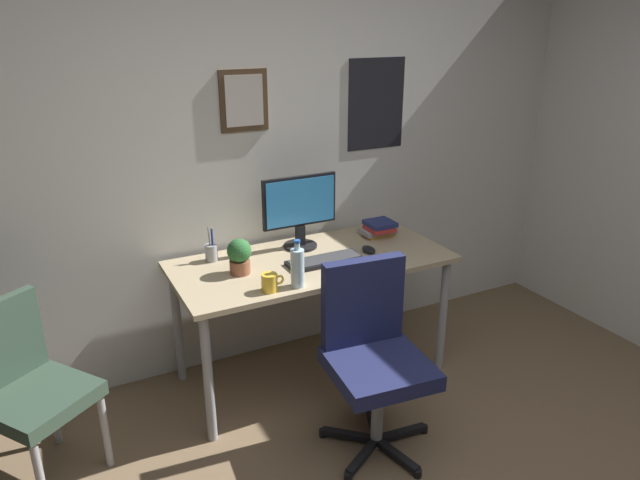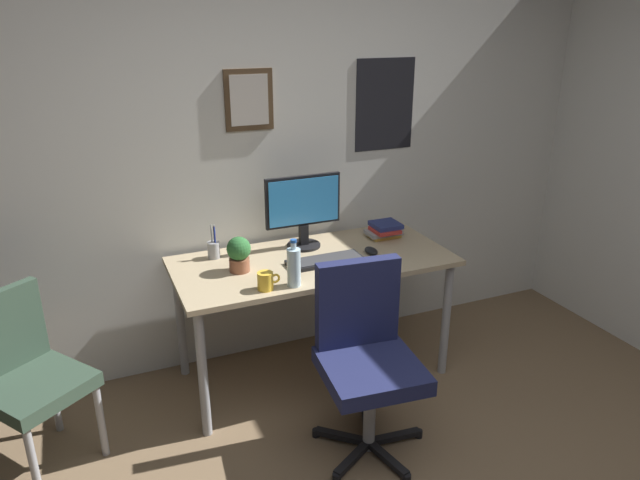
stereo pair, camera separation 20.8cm
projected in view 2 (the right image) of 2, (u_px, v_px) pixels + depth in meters
name	position (u px, v px, depth m)	size (l,w,h in m)	color
wall_back	(278.00, 150.00, 3.49)	(4.40, 0.10, 2.60)	silver
desk	(313.00, 272.00, 3.34)	(1.57, 0.73, 0.76)	tan
office_chair	(365.00, 350.00, 2.84)	(0.56, 0.57, 0.95)	#1E234C
side_chair	(25.00, 371.00, 2.71)	(0.59, 0.59, 0.88)	#334738
monitor	(303.00, 208.00, 3.41)	(0.46, 0.20, 0.43)	black
keyboard	(325.00, 261.00, 3.26)	(0.43, 0.15, 0.03)	black
computer_mouse	(371.00, 251.00, 3.38)	(0.06, 0.11, 0.04)	black
water_bottle	(294.00, 267.00, 2.95)	(0.07, 0.07, 0.25)	silver
coffee_mug_near	(266.00, 281.00, 2.93)	(0.12, 0.08, 0.09)	yellow
potted_plant	(239.00, 253.00, 3.12)	(0.13, 0.13, 0.19)	brown
pen_cup	(214.00, 249.00, 3.31)	(0.07, 0.07, 0.20)	#9EA0A5
book_stack_left	(385.00, 230.00, 3.63)	(0.22, 0.18, 0.09)	gold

